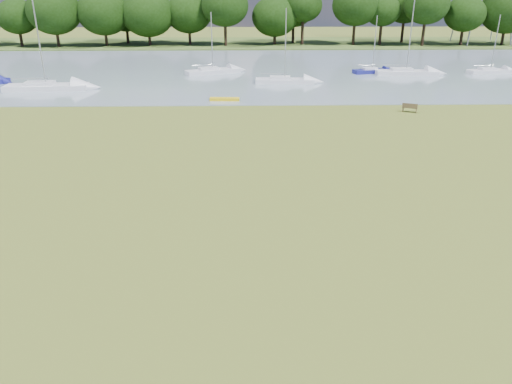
{
  "coord_description": "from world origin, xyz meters",
  "views": [
    {
      "loc": [
        1.02,
        -22.51,
        10.22
      ],
      "look_at": [
        1.5,
        -2.0,
        1.62
      ],
      "focal_mm": 35.0,
      "sensor_mm": 36.0,
      "label": 1
    }
  ],
  "objects_px": {
    "sailboat_3": "(490,70)",
    "sailboat_4": "(45,85)",
    "sailboat_2": "(284,79)",
    "sailboat_5": "(212,70)",
    "riverbank_bench": "(410,108)",
    "kayak": "(225,99)",
    "sailboat_6": "(372,70)",
    "sailboat_7": "(406,71)"
  },
  "relations": [
    {
      "from": "sailboat_3",
      "to": "sailboat_4",
      "type": "distance_m",
      "value": 51.39
    },
    {
      "from": "sailboat_3",
      "to": "sailboat_7",
      "type": "distance_m",
      "value": 10.72
    },
    {
      "from": "riverbank_bench",
      "to": "sailboat_7",
      "type": "xyz_separation_m",
      "value": [
        5.23,
        18.44,
        0.14
      ]
    },
    {
      "from": "sailboat_2",
      "to": "sailboat_3",
      "type": "height_order",
      "value": "sailboat_2"
    },
    {
      "from": "sailboat_3",
      "to": "sailboat_7",
      "type": "xyz_separation_m",
      "value": [
        -10.68,
        -0.97,
        0.08
      ]
    },
    {
      "from": "sailboat_6",
      "to": "sailboat_7",
      "type": "xyz_separation_m",
      "value": [
        3.71,
        -1.45,
        0.06
      ]
    },
    {
      "from": "sailboat_3",
      "to": "sailboat_5",
      "type": "distance_m",
      "value": 33.95
    },
    {
      "from": "kayak",
      "to": "sailboat_3",
      "type": "bearing_deg",
      "value": 27.75
    },
    {
      "from": "kayak",
      "to": "sailboat_5",
      "type": "height_order",
      "value": "sailboat_5"
    },
    {
      "from": "sailboat_6",
      "to": "sailboat_7",
      "type": "relative_size",
      "value": 0.73
    },
    {
      "from": "sailboat_4",
      "to": "sailboat_5",
      "type": "xyz_separation_m",
      "value": [
        16.64,
        9.71,
        -0.04
      ]
    },
    {
      "from": "sailboat_4",
      "to": "riverbank_bench",
      "type": "bearing_deg",
      "value": -20.23
    },
    {
      "from": "sailboat_5",
      "to": "sailboat_6",
      "type": "xyz_separation_m",
      "value": [
        19.55,
        -0.14,
        -0.02
      ]
    },
    {
      "from": "kayak",
      "to": "sailboat_2",
      "type": "height_order",
      "value": "sailboat_2"
    },
    {
      "from": "riverbank_bench",
      "to": "sailboat_4",
      "type": "bearing_deg",
      "value": -173.28
    },
    {
      "from": "sailboat_3",
      "to": "sailboat_7",
      "type": "relative_size",
      "value": 0.74
    },
    {
      "from": "sailboat_5",
      "to": "kayak",
      "type": "bearing_deg",
      "value": -106.84
    },
    {
      "from": "sailboat_7",
      "to": "sailboat_6",
      "type": "bearing_deg",
      "value": 160.89
    },
    {
      "from": "sailboat_3",
      "to": "sailboat_6",
      "type": "height_order",
      "value": "sailboat_3"
    },
    {
      "from": "riverbank_bench",
      "to": "sailboat_5",
      "type": "height_order",
      "value": "sailboat_5"
    },
    {
      "from": "riverbank_bench",
      "to": "sailboat_7",
      "type": "bearing_deg",
      "value": 97.46
    },
    {
      "from": "sailboat_3",
      "to": "sailboat_7",
      "type": "bearing_deg",
      "value": 176.42
    },
    {
      "from": "sailboat_3",
      "to": "sailboat_4",
      "type": "bearing_deg",
      "value": -178.55
    },
    {
      "from": "riverbank_bench",
      "to": "sailboat_4",
      "type": "relative_size",
      "value": 0.14
    },
    {
      "from": "sailboat_2",
      "to": "sailboat_4",
      "type": "xyz_separation_m",
      "value": [
        -24.91,
        -3.24,
        0.07
      ]
    },
    {
      "from": "sailboat_2",
      "to": "sailboat_7",
      "type": "height_order",
      "value": "sailboat_7"
    },
    {
      "from": "sailboat_5",
      "to": "sailboat_7",
      "type": "bearing_deg",
      "value": -28.28
    },
    {
      "from": "riverbank_bench",
      "to": "sailboat_6",
      "type": "xyz_separation_m",
      "value": [
        1.52,
        19.89,
        0.08
      ]
    },
    {
      "from": "riverbank_bench",
      "to": "sailboat_4",
      "type": "xyz_separation_m",
      "value": [
        -34.67,
        10.32,
        0.14
      ]
    },
    {
      "from": "sailboat_4",
      "to": "sailboat_5",
      "type": "relative_size",
      "value": 1.36
    },
    {
      "from": "sailboat_4",
      "to": "sailboat_6",
      "type": "distance_m",
      "value": 37.43
    },
    {
      "from": "riverbank_bench",
      "to": "sailboat_6",
      "type": "relative_size",
      "value": 0.2
    },
    {
      "from": "sailboat_3",
      "to": "sailboat_5",
      "type": "height_order",
      "value": "sailboat_5"
    },
    {
      "from": "sailboat_5",
      "to": "sailboat_7",
      "type": "distance_m",
      "value": 23.32
    },
    {
      "from": "riverbank_bench",
      "to": "sailboat_2",
      "type": "distance_m",
      "value": 16.71
    },
    {
      "from": "kayak",
      "to": "sailboat_6",
      "type": "relative_size",
      "value": 0.41
    },
    {
      "from": "sailboat_3",
      "to": "sailboat_4",
      "type": "xyz_separation_m",
      "value": [
        -50.58,
        -9.1,
        0.08
      ]
    },
    {
      "from": "sailboat_4",
      "to": "kayak",
      "type": "bearing_deg",
      "value": -20.28
    },
    {
      "from": "sailboat_2",
      "to": "sailboat_7",
      "type": "xyz_separation_m",
      "value": [
        14.99,
        4.88,
        0.06
      ]
    },
    {
      "from": "riverbank_bench",
      "to": "sailboat_6",
      "type": "distance_m",
      "value": 19.95
    },
    {
      "from": "sailboat_2",
      "to": "sailboat_5",
      "type": "xyz_separation_m",
      "value": [
        -8.28,
        6.47,
        0.03
      ]
    },
    {
      "from": "sailboat_6",
      "to": "sailboat_4",
      "type": "bearing_deg",
      "value": -179.15
    }
  ]
}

